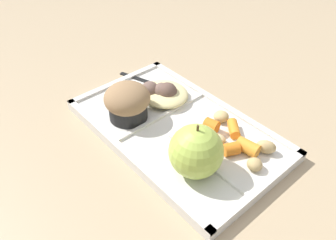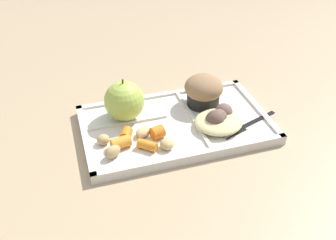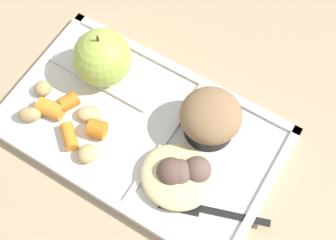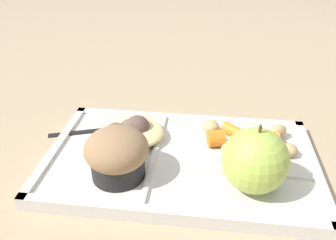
{
  "view_description": "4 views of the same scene",
  "coord_description": "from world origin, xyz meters",
  "px_view_note": "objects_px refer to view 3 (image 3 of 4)",
  "views": [
    {
      "loc": [
        -0.34,
        0.32,
        0.42
      ],
      "look_at": [
        -0.0,
        0.02,
        0.04
      ],
      "focal_mm": 36.21,
      "sensor_mm": 36.0,
      "label": 1
    },
    {
      "loc": [
        -0.21,
        -0.63,
        0.5
      ],
      "look_at": [
        -0.02,
        -0.01,
        0.03
      ],
      "focal_mm": 41.63,
      "sensor_mm": 36.0,
      "label": 2
    },
    {
      "loc": [
        0.17,
        -0.21,
        0.63
      ],
      "look_at": [
        0.03,
        0.02,
        0.03
      ],
      "focal_mm": 50.11,
      "sensor_mm": 36.0,
      "label": 3
    },
    {
      "loc": [
        -0.03,
        0.4,
        0.33
      ],
      "look_at": [
        0.02,
        -0.03,
        0.06
      ],
      "focal_mm": 36.75,
      "sensor_mm": 36.0,
      "label": 4
    }
  ],
  "objects_px": {
    "green_apple": "(102,58)",
    "bran_muffin": "(210,118)",
    "plastic_fork": "(208,210)",
    "lunch_tray": "(143,131)"
  },
  "relations": [
    {
      "from": "green_apple",
      "to": "plastic_fork",
      "type": "bearing_deg",
      "value": -23.87
    },
    {
      "from": "green_apple",
      "to": "bran_muffin",
      "type": "distance_m",
      "value": 0.18
    },
    {
      "from": "lunch_tray",
      "to": "bran_muffin",
      "type": "height_order",
      "value": "bran_muffin"
    },
    {
      "from": "green_apple",
      "to": "plastic_fork",
      "type": "xyz_separation_m",
      "value": [
        0.23,
        -0.1,
        -0.04
      ]
    },
    {
      "from": "bran_muffin",
      "to": "plastic_fork",
      "type": "xyz_separation_m",
      "value": [
        0.06,
        -0.1,
        -0.03
      ]
    },
    {
      "from": "green_apple",
      "to": "plastic_fork",
      "type": "distance_m",
      "value": 0.26
    },
    {
      "from": "bran_muffin",
      "to": "plastic_fork",
      "type": "height_order",
      "value": "bran_muffin"
    },
    {
      "from": "lunch_tray",
      "to": "plastic_fork",
      "type": "xyz_separation_m",
      "value": [
        0.14,
        -0.05,
        0.01
      ]
    },
    {
      "from": "lunch_tray",
      "to": "green_apple",
      "type": "bearing_deg",
      "value": 153.24
    },
    {
      "from": "bran_muffin",
      "to": "plastic_fork",
      "type": "bearing_deg",
      "value": -61.28
    }
  ]
}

